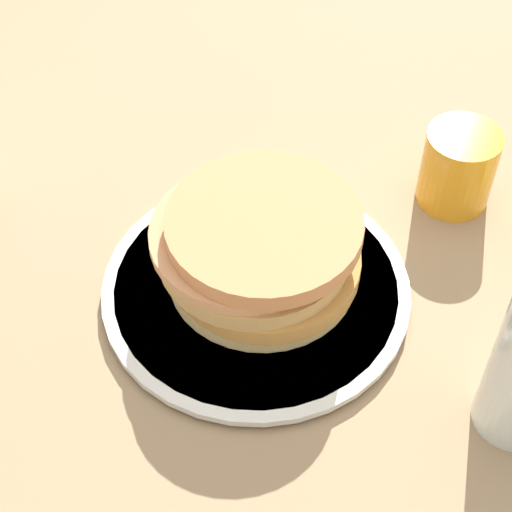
% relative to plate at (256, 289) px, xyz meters
% --- Properties ---
extents(ground_plane, '(4.00, 4.00, 0.00)m').
position_rel_plate_xyz_m(ground_plane, '(-0.01, 0.01, -0.01)').
color(ground_plane, '#9E7F5B').
extents(plate, '(0.28, 0.28, 0.01)m').
position_rel_plate_xyz_m(plate, '(0.00, 0.00, 0.00)').
color(plate, silver).
rests_on(plate, ground_plane).
extents(pancake_stack, '(0.18, 0.17, 0.09)m').
position_rel_plate_xyz_m(pancake_stack, '(0.00, 0.01, 0.05)').
color(pancake_stack, '#BA7647').
rests_on(pancake_stack, plate).
extents(juice_glass, '(0.07, 0.07, 0.08)m').
position_rel_plate_xyz_m(juice_glass, '(0.18, 0.15, 0.03)').
color(juice_glass, orange).
rests_on(juice_glass, ground_plane).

